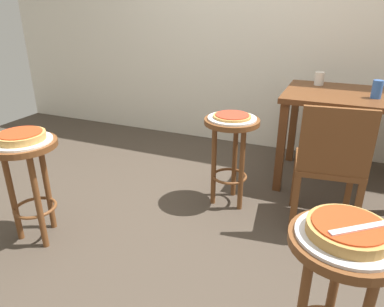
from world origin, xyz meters
The scene contains 15 objects.
ground_plane centered at (0.00, 0.00, 0.00)m, with size 6.00×6.00×0.00m, color #42382D.
stool_foreground centered at (0.87, -0.77, 0.48)m, with size 0.38×0.38×0.65m.
serving_plate_foreground centered at (0.87, -0.77, 0.65)m, with size 0.34×0.34×0.01m, color silver.
pizza_foreground centered at (0.87, -0.77, 0.68)m, with size 0.27×0.27×0.05m.
stool_middle centered at (-0.85, -0.52, 0.48)m, with size 0.38×0.38×0.65m.
serving_plate_middle centered at (-0.85, -0.52, 0.65)m, with size 0.33×0.33×0.01m, color white.
pizza_middle centered at (-0.85, -0.52, 0.68)m, with size 0.27×0.27×0.05m.
stool_leftside centered at (0.12, 0.36, 0.48)m, with size 0.38×0.38×0.65m.
serving_plate_leftside centered at (0.12, 0.36, 0.65)m, with size 0.33×0.33×0.01m, color silver.
pizza_leftside centered at (0.12, 0.36, 0.67)m, with size 0.26×0.26×0.02m.
dining_table centered at (0.86, 1.02, 0.63)m, with size 0.98×0.74×0.75m.
cup_near_edge centered at (1.01, 0.93, 0.82)m, with size 0.07×0.07×0.13m, color #3360B2.
cup_far_edge centered at (0.59, 1.23, 0.80)m, with size 0.08×0.08×0.11m, color silver.
wooden_chair centered at (0.78, 0.28, 0.47)m, with size 0.45×0.45×0.85m.
pizza_server_knife centered at (0.90, -0.79, 0.71)m, with size 0.22×0.02×0.01m, color silver.
Camera 1 is at (0.78, -1.87, 1.37)m, focal length 33.14 mm.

